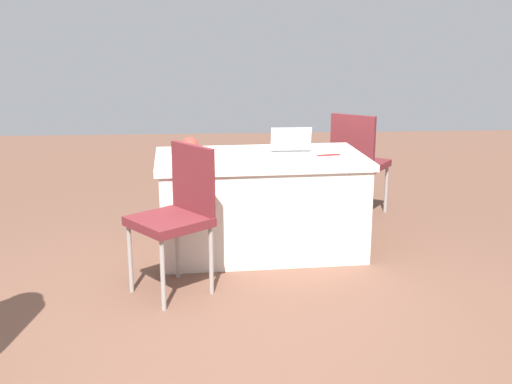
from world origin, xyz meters
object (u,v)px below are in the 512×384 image
chair_tucked_left (358,158)px  yarn_ball (190,145)px  laptop_silver (292,151)px  table_foreground (260,203)px  chair_tucked_right (178,209)px  scissors_red (329,155)px

chair_tucked_left → yarn_ball: 1.69m
laptop_silver → table_foreground: bearing=-3.7°
chair_tucked_right → scissors_red: 1.34m
laptop_silver → yarn_ball: 0.79m
table_foreground → scissors_red: scissors_red is taller
chair_tucked_right → yarn_ball: 0.90m
chair_tucked_right → yarn_ball: (-0.06, -0.86, 0.26)m
yarn_ball → scissors_red: size_ratio=0.73×
chair_tucked_left → yarn_ball: (1.49, 0.74, 0.27)m
laptop_silver → yarn_ball: (0.78, -0.13, 0.03)m
table_foreground → chair_tucked_right: bearing=51.4°
laptop_silver → scissors_red: 0.28m
chair_tucked_left → chair_tucked_right: bearing=-97.9°
table_foreground → yarn_ball: yarn_ball is taller
scissors_red → laptop_silver: bearing=-15.1°
chair_tucked_right → table_foreground: bearing=-77.0°
table_foreground → scissors_red: size_ratio=9.13×
table_foreground → chair_tucked_left: 1.29m
yarn_ball → laptop_silver: bearing=170.3°
table_foreground → laptop_silver: laptop_silver is taller
chair_tucked_right → scissors_red: (-1.12, -0.71, 0.20)m
scissors_red → chair_tucked_right: bearing=20.9°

